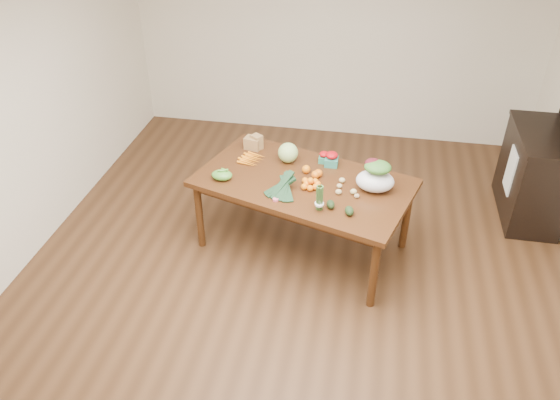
% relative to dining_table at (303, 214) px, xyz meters
% --- Properties ---
extents(floor, '(6.00, 6.00, 0.00)m').
position_rel_dining_table_xyz_m(floor, '(0.00, -0.52, -0.38)').
color(floor, '#4F311B').
rests_on(floor, ground).
extents(room_walls, '(5.02, 6.02, 2.70)m').
position_rel_dining_table_xyz_m(room_walls, '(0.00, -0.52, 0.97)').
color(room_walls, white).
rests_on(room_walls, floor).
extents(dining_table, '(2.13, 1.57, 0.75)m').
position_rel_dining_table_xyz_m(dining_table, '(0.00, 0.00, 0.00)').
color(dining_table, '#41240F').
rests_on(dining_table, floor).
extents(cabinet, '(0.52, 1.02, 0.94)m').
position_rel_dining_table_xyz_m(cabinet, '(2.22, 0.97, 0.10)').
color(cabinet, black).
rests_on(cabinet, floor).
extents(dish_towel, '(0.02, 0.28, 0.45)m').
position_rel_dining_table_xyz_m(dish_towel, '(1.96, 0.88, 0.18)').
color(dish_towel, white).
rests_on(dish_towel, cabinet).
extents(paper_bag, '(0.25, 0.23, 0.15)m').
position_rel_dining_table_xyz_m(paper_bag, '(-0.58, 0.50, 0.45)').
color(paper_bag, '#9F7B47').
rests_on(paper_bag, dining_table).
extents(cabbage, '(0.19, 0.19, 0.19)m').
position_rel_dining_table_xyz_m(cabbage, '(-0.20, 0.31, 0.47)').
color(cabbage, '#AED47A').
rests_on(cabbage, dining_table).
extents(strawberry_basket_a, '(0.12, 0.12, 0.09)m').
position_rel_dining_table_xyz_m(strawberry_basket_a, '(0.14, 0.36, 0.42)').
color(strawberry_basket_a, red).
rests_on(strawberry_basket_a, dining_table).
extents(strawberry_basket_b, '(0.15, 0.15, 0.11)m').
position_rel_dining_table_xyz_m(strawberry_basket_b, '(0.21, 0.32, 0.43)').
color(strawberry_basket_b, red).
rests_on(strawberry_basket_b, dining_table).
extents(orange_a, '(0.08, 0.08, 0.08)m').
position_rel_dining_table_xyz_m(orange_a, '(0.00, 0.14, 0.41)').
color(orange_a, orange).
rests_on(orange_a, dining_table).
extents(orange_b, '(0.07, 0.07, 0.07)m').
position_rel_dining_table_xyz_m(orange_b, '(0.12, 0.09, 0.41)').
color(orange_b, orange).
rests_on(orange_b, dining_table).
extents(orange_c, '(0.07, 0.07, 0.07)m').
position_rel_dining_table_xyz_m(orange_c, '(0.10, 0.06, 0.41)').
color(orange_c, orange).
rests_on(orange_c, dining_table).
extents(mandarin_cluster, '(0.23, 0.23, 0.09)m').
position_rel_dining_table_xyz_m(mandarin_cluster, '(0.07, -0.09, 0.42)').
color(mandarin_cluster, orange).
rests_on(mandarin_cluster, dining_table).
extents(carrots, '(0.28, 0.30, 0.03)m').
position_rel_dining_table_xyz_m(carrots, '(-0.55, 0.27, 0.39)').
color(carrots, orange).
rests_on(carrots, dining_table).
extents(snap_pea_bag, '(0.19, 0.14, 0.09)m').
position_rel_dining_table_xyz_m(snap_pea_bag, '(-0.73, -0.11, 0.42)').
color(snap_pea_bag, green).
rests_on(snap_pea_bag, dining_table).
extents(kale_bunch, '(0.42, 0.48, 0.16)m').
position_rel_dining_table_xyz_m(kale_bunch, '(-0.16, -0.26, 0.45)').
color(kale_bunch, black).
rests_on(kale_bunch, dining_table).
extents(asparagus_bundle, '(0.11, 0.14, 0.26)m').
position_rel_dining_table_xyz_m(asparagus_bundle, '(0.19, -0.43, 0.50)').
color(asparagus_bundle, '#4A7837').
rests_on(asparagus_bundle, dining_table).
extents(potato_a, '(0.05, 0.04, 0.04)m').
position_rel_dining_table_xyz_m(potato_a, '(0.33, -0.06, 0.40)').
color(potato_a, '#D4C07A').
rests_on(potato_a, dining_table).
extents(potato_b, '(0.06, 0.05, 0.05)m').
position_rel_dining_table_xyz_m(potato_b, '(0.33, -0.16, 0.40)').
color(potato_b, tan).
rests_on(potato_b, dining_table).
extents(potato_c, '(0.06, 0.05, 0.05)m').
position_rel_dining_table_xyz_m(potato_c, '(0.46, -0.14, 0.40)').
color(potato_c, '#DEC680').
rests_on(potato_c, dining_table).
extents(potato_d, '(0.06, 0.05, 0.05)m').
position_rel_dining_table_xyz_m(potato_d, '(0.34, 0.03, 0.40)').
color(potato_d, '#D5BC7B').
rests_on(potato_d, dining_table).
extents(potato_e, '(0.05, 0.04, 0.04)m').
position_rel_dining_table_xyz_m(potato_e, '(0.49, -0.19, 0.39)').
color(potato_e, tan).
rests_on(potato_e, dining_table).
extents(avocado_a, '(0.09, 0.11, 0.07)m').
position_rel_dining_table_xyz_m(avocado_a, '(0.28, -0.38, 0.41)').
color(avocado_a, black).
rests_on(avocado_a, dining_table).
extents(avocado_b, '(0.10, 0.12, 0.07)m').
position_rel_dining_table_xyz_m(avocado_b, '(0.44, -0.45, 0.41)').
color(avocado_b, black).
rests_on(avocado_b, dining_table).
extents(salad_bag, '(0.39, 0.34, 0.26)m').
position_rel_dining_table_xyz_m(salad_bag, '(0.63, -0.04, 0.50)').
color(salad_bag, silver).
rests_on(salad_bag, dining_table).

